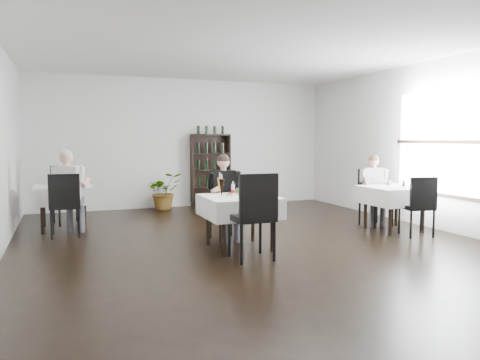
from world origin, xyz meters
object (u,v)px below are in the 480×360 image
Objects in this scene: wine_shelf at (211,171)px; main_table at (239,206)px; diner_main at (225,190)px; potted_tree at (164,191)px.

wine_shelf is 1.70× the size of main_table.
main_table is 0.67m from diner_main.
wine_shelf is at bearing 7.72° from potted_tree.
diner_main is at bearing -85.85° from potted_tree.
diner_main is (0.25, -3.51, 0.37)m from potted_tree.
diner_main is (0.00, 0.65, 0.17)m from main_table.
potted_tree is at bearing 94.15° from diner_main.
potted_tree is at bearing 93.48° from main_table.
wine_shelf is at bearing 76.24° from diner_main.
main_table is 4.17m from potted_tree.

